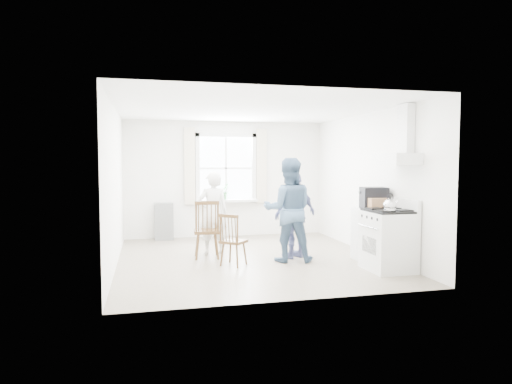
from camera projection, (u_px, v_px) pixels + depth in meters
name	position (u px, v px, depth m)	size (l,w,h in m)	color
room_shell	(250.00, 185.00, 7.92)	(4.62, 5.12, 2.64)	gray
window_assembly	(226.00, 172.00, 10.29)	(1.88, 0.24, 1.70)	white
range_hood	(400.00, 149.00, 7.05)	(0.45, 0.76, 0.94)	silver
shelf_unit	(164.00, 221.00, 9.92)	(0.40, 0.30, 0.80)	slate
gas_stove	(388.00, 240.00, 7.11)	(0.68, 0.76, 1.12)	silver
kettle	(390.00, 205.00, 6.86)	(0.19, 0.19, 0.27)	silver
low_cabinet	(371.00, 235.00, 7.81)	(0.50, 0.55, 0.90)	silver
stereo_stack	(374.00, 198.00, 7.71)	(0.47, 0.44, 0.37)	black
cardboard_box	(377.00, 204.00, 7.54)	(0.31, 0.22, 0.20)	#A2754E
windsor_chair_a	(207.00, 223.00, 7.92)	(0.47, 0.46, 1.03)	#462E16
windsor_chair_b	(231.00, 234.00, 7.37)	(0.51, 0.51, 0.87)	#462E16
person_left	(213.00, 213.00, 8.35)	(0.55, 0.55, 1.52)	white
person_mid	(288.00, 210.00, 7.74)	(0.86, 0.86, 1.76)	#415B79
person_right	(295.00, 214.00, 8.03)	(0.90, 0.90, 1.54)	navy
potted_plant	(225.00, 191.00, 10.22)	(0.20, 0.20, 0.37)	#306C36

